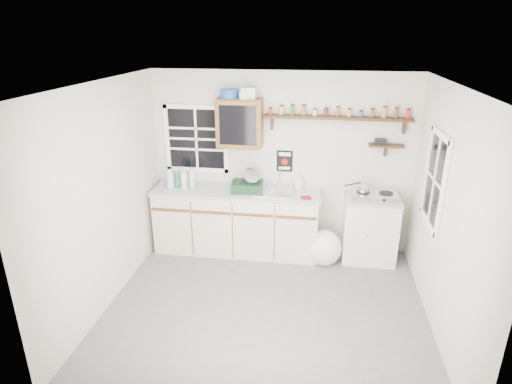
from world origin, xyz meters
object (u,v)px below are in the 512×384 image
right_cabinet (369,228)px  upper_cabinet (240,123)px  main_cabinet (237,220)px  hotplate (374,195)px  spice_shelf (338,117)px  dish_rack (248,184)px

right_cabinet → upper_cabinet: size_ratio=1.40×
main_cabinet → hotplate: (1.85, 0.01, 0.49)m
right_cabinet → upper_cabinet: upper_cabinet is taller
hotplate → right_cabinet: bearing=122.1°
spice_shelf → upper_cabinet: bearing=-176.9°
dish_rack → hotplate: dish_rack is taller
main_cabinet → right_cabinet: bearing=0.8°
dish_rack → hotplate: (1.68, 0.01, -0.07)m
dish_rack → hotplate: 1.68m
main_cabinet → right_cabinet: main_cabinet is taller
main_cabinet → right_cabinet: size_ratio=2.54×
right_cabinet → spice_shelf: size_ratio=0.48×
upper_cabinet → hotplate: (1.82, -0.14, -0.88)m
upper_cabinet → hotplate: bearing=-4.4°
main_cabinet → dish_rack: (0.17, -0.01, 0.56)m
main_cabinet → upper_cabinet: (0.03, 0.14, 1.36)m
main_cabinet → spice_shelf: (1.31, 0.21, 1.47)m
main_cabinet → upper_cabinet: size_ratio=3.55×
main_cabinet → upper_cabinet: 1.37m
main_cabinet → upper_cabinet: upper_cabinet is taller
spice_shelf → dish_rack: bearing=-169.2°
upper_cabinet → hotplate: upper_cabinet is taller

